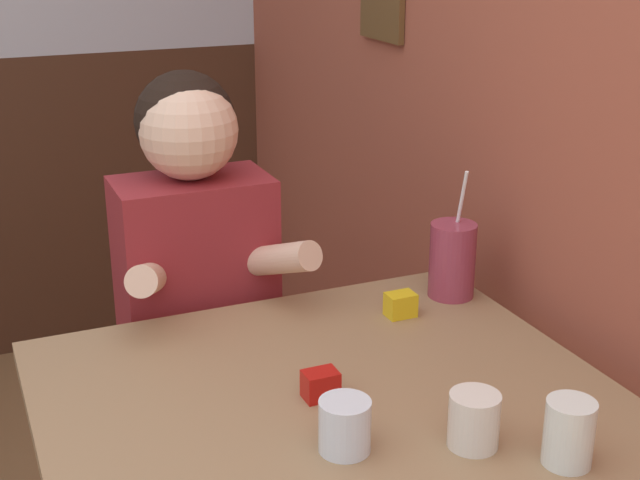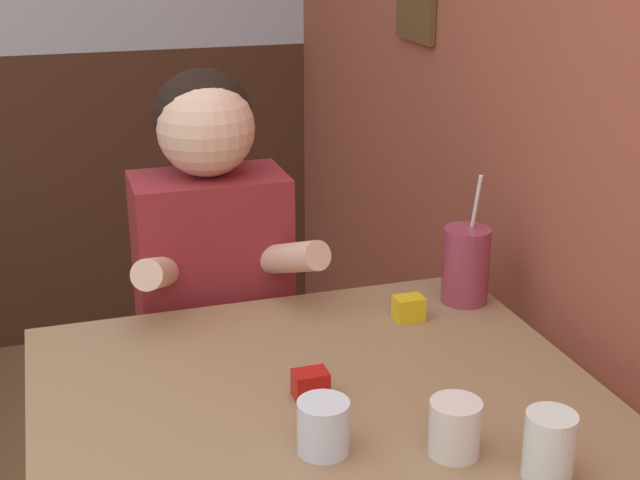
% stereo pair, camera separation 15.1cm
% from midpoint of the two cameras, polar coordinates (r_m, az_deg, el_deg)
% --- Properties ---
extents(brick_wall_right, '(0.08, 4.44, 2.70)m').
position_cam_midpoint_polar(brick_wall_right, '(2.31, 4.71, 14.87)').
color(brick_wall_right, '#9E4C38').
rests_on(brick_wall_right, ground_plane).
extents(main_table, '(0.98, 0.90, 0.77)m').
position_cam_midpoint_polar(main_table, '(1.59, -1.87, -12.40)').
color(main_table, '#93704C').
rests_on(main_table, ground_plane).
extents(person_seated, '(0.42, 0.41, 1.25)m').
position_cam_midpoint_polar(person_seated, '(2.09, -9.85, -5.46)').
color(person_seated, maroon).
rests_on(person_seated, ground_plane).
extents(cocktail_pitcher, '(0.10, 0.10, 0.28)m').
position_cam_midpoint_polar(cocktail_pitcher, '(1.94, 6.27, -1.31)').
color(cocktail_pitcher, '#99384C').
rests_on(cocktail_pitcher, main_table).
extents(glass_near_pitcher, '(0.08, 0.08, 0.09)m').
position_cam_midpoint_polar(glass_near_pitcher, '(1.40, -1.54, -11.88)').
color(glass_near_pitcher, silver).
rests_on(glass_near_pitcher, main_table).
extents(glass_center, '(0.08, 0.08, 0.10)m').
position_cam_midpoint_polar(glass_center, '(1.40, 12.65, -12.02)').
color(glass_center, silver).
rests_on(glass_center, main_table).
extents(glass_far_side, '(0.08, 0.08, 0.09)m').
position_cam_midpoint_polar(glass_far_side, '(1.42, 6.79, -11.45)').
color(glass_far_side, silver).
rests_on(glass_far_side, main_table).
extents(condiment_ketchup, '(0.06, 0.04, 0.05)m').
position_cam_midpoint_polar(condiment_ketchup, '(1.55, -2.79, -9.30)').
color(condiment_ketchup, '#B7140F').
rests_on(condiment_ketchup, main_table).
extents(condiment_mustard, '(0.06, 0.04, 0.05)m').
position_cam_midpoint_polar(condiment_mustard, '(1.85, 2.86, -4.21)').
color(condiment_mustard, yellow).
rests_on(condiment_mustard, main_table).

